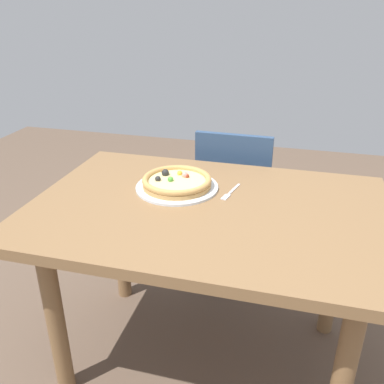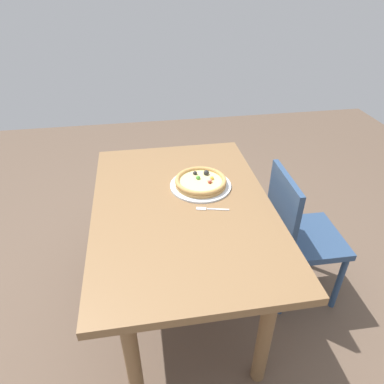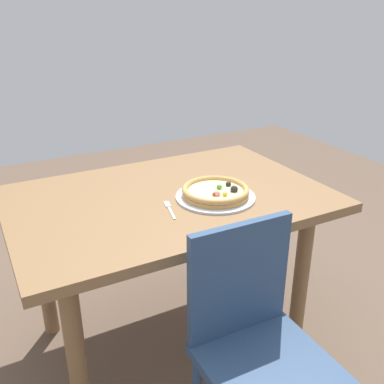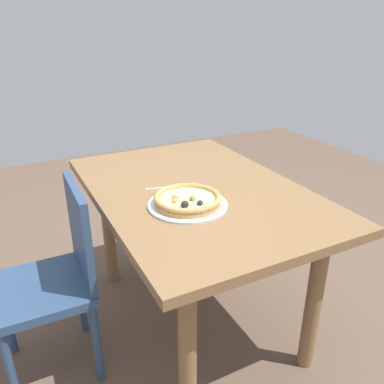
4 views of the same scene
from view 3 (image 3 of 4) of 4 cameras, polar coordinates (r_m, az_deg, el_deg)
name	(u,v)px [view 3 (image 3 of 4)]	position (r m, az deg, el deg)	size (l,w,h in m)	color
ground_plane	(172,333)	(2.28, -2.62, -18.00)	(6.00, 6.00, 0.00)	brown
dining_table	(169,216)	(1.92, -2.97, -3.19)	(1.34, 0.91, 0.76)	olive
chair_near	(257,343)	(1.54, 8.54, -19.02)	(0.41, 0.41, 0.87)	navy
plate	(215,197)	(1.84, 3.09, -0.63)	(0.34, 0.34, 0.01)	silver
pizza	(216,191)	(1.83, 3.14, 0.09)	(0.28, 0.28, 0.05)	tan
fork	(169,208)	(1.74, -2.99, -2.17)	(0.05, 0.16, 0.00)	silver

